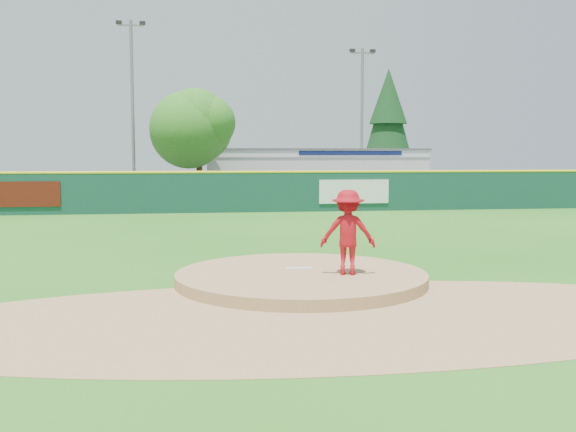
{
  "coord_description": "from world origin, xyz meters",
  "views": [
    {
      "loc": [
        -2.29,
        -13.7,
        2.78
      ],
      "look_at": [
        0.0,
        2.0,
        1.3
      ],
      "focal_mm": 40.0,
      "sensor_mm": 36.0,
      "label": 1
    }
  ],
  "objects": [
    {
      "name": "van",
      "position": [
        2.87,
        23.35,
        0.72
      ],
      "size": [
        5.51,
        4.06,
        1.39
      ],
      "primitive_type": "imported",
      "rotation": [
        0.0,
        0.0,
        1.18
      ],
      "color": "white",
      "rests_on": "parking_lot"
    },
    {
      "name": "pitchers_mound",
      "position": [
        0.0,
        0.0,
        0.0
      ],
      "size": [
        5.5,
        5.5,
        0.5
      ],
      "primitive_type": "cylinder",
      "color": "#9E774C",
      "rests_on": "ground"
    },
    {
      "name": "light_pole_right",
      "position": [
        9.0,
        29.0,
        5.54
      ],
      "size": [
        1.75,
        0.25,
        10.0
      ],
      "color": "gray",
      "rests_on": "ground"
    },
    {
      "name": "fence_banners",
      "position": [
        -2.35,
        17.92,
        1.0
      ],
      "size": [
        19.72,
        0.04,
        1.2
      ],
      "color": "#58160C",
      "rests_on": "ground"
    },
    {
      "name": "parking_lot",
      "position": [
        0.0,
        27.0,
        0.01
      ],
      "size": [
        44.0,
        16.0,
        0.02
      ],
      "primitive_type": "cube",
      "color": "#38383A",
      "rests_on": "ground"
    },
    {
      "name": "pool_building_grp",
      "position": [
        6.0,
        31.99,
        1.66
      ],
      "size": [
        15.2,
        8.2,
        3.31
      ],
      "color": "silver",
      "rests_on": "ground"
    },
    {
      "name": "infield_dirt_arc",
      "position": [
        0.0,
        -3.0,
        0.01
      ],
      "size": [
        15.4,
        15.4,
        0.01
      ],
      "primitive_type": "cylinder",
      "color": "#9E774C",
      "rests_on": "ground"
    },
    {
      "name": "deciduous_tree",
      "position": [
        -2.0,
        25.0,
        4.55
      ],
      "size": [
        5.6,
        5.6,
        7.36
      ],
      "color": "#382314",
      "rests_on": "ground"
    },
    {
      "name": "light_pole_left",
      "position": [
        -6.0,
        27.0,
        6.05
      ],
      "size": [
        1.75,
        0.25,
        11.0
      ],
      "color": "gray",
      "rests_on": "ground"
    },
    {
      "name": "conifer_tree",
      "position": [
        13.0,
        36.0,
        5.54
      ],
      "size": [
        4.4,
        4.4,
        9.5
      ],
      "color": "#382314",
      "rests_on": "ground"
    },
    {
      "name": "ground",
      "position": [
        0.0,
        0.0,
        0.0
      ],
      "size": [
        120.0,
        120.0,
        0.0
      ],
      "primitive_type": "plane",
      "color": "#286B19",
      "rests_on": "ground"
    },
    {
      "name": "pitching_rubber",
      "position": [
        0.0,
        0.3,
        0.27
      ],
      "size": [
        0.6,
        0.15,
        0.04
      ],
      "primitive_type": "cube",
      "color": "white",
      "rests_on": "pitchers_mound"
    },
    {
      "name": "outfield_fence",
      "position": [
        0.0,
        18.0,
        1.09
      ],
      "size": [
        40.0,
        0.14,
        2.07
      ],
      "color": "#123C31",
      "rests_on": "ground"
    },
    {
      "name": "pitcher",
      "position": [
        0.94,
        -0.41,
        1.16
      ],
      "size": [
        1.29,
        0.9,
        1.82
      ],
      "primitive_type": "imported",
      "rotation": [
        0.0,
        0.0,
        2.93
      ],
      "color": "#A30E17",
      "rests_on": "pitchers_mound"
    }
  ]
}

